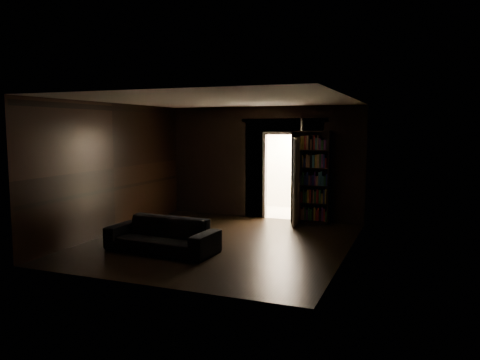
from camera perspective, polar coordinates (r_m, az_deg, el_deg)
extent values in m
plane|color=black|center=(9.42, -2.46, -7.56)|extent=(5.50, 5.50, 0.00)
cube|color=black|center=(12.23, -2.46, 2.31)|extent=(2.55, 0.10, 2.80)
cube|color=black|center=(11.37, 11.28, 1.88)|extent=(1.55, 0.10, 2.80)
cube|color=black|center=(11.62, 5.39, 7.25)|extent=(0.90, 0.10, 0.70)
cube|color=black|center=(10.45, -15.15, 1.39)|extent=(0.02, 5.50, 2.80)
cube|color=black|center=(8.50, 13.12, 0.34)|extent=(0.02, 5.50, 2.80)
cube|color=black|center=(6.78, -11.92, -1.13)|extent=(5.00, 0.02, 2.80)
cube|color=beige|center=(9.16, -2.54, 9.70)|extent=(5.00, 5.50, 0.02)
cube|color=white|center=(11.62, 5.24, 0.34)|extent=(1.04, 0.06, 2.17)
cube|color=beige|center=(12.65, 6.33, -4.21)|extent=(2.20, 1.80, 0.10)
cube|color=white|center=(13.30, 7.35, 1.73)|extent=(2.20, 0.10, 2.40)
cube|color=white|center=(12.79, 1.85, 1.59)|extent=(0.10, 1.60, 2.40)
cube|color=white|center=(12.25, 11.15, 1.26)|extent=(0.10, 1.60, 2.40)
cube|color=white|center=(12.43, 6.48, 7.18)|extent=(2.20, 1.80, 0.10)
cube|color=#CD6E76|center=(13.20, 7.35, 6.13)|extent=(2.00, 0.04, 0.26)
imported|color=black|center=(8.77, -9.51, -6.00)|extent=(2.15, 1.05, 0.80)
cube|color=black|center=(11.25, 8.65, 0.35)|extent=(0.94, 0.46, 2.20)
cube|color=white|center=(12.83, 9.50, -0.16)|extent=(0.92, 0.89, 1.65)
cube|color=white|center=(11.08, 7.02, -0.11)|extent=(0.08, 0.85, 2.05)
cube|color=silver|center=(11.28, 7.55, 6.69)|extent=(0.11, 0.11, 0.28)
cube|color=black|center=(12.72, 9.62, 4.16)|extent=(0.71, 0.22, 0.29)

